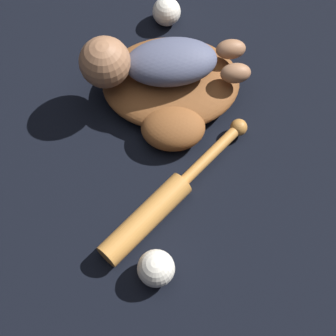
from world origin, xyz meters
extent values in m
plane|color=black|center=(0.00, 0.00, 0.00)|extent=(6.00, 6.00, 0.00)
ellipsoid|color=brown|center=(-0.02, -0.04, 0.04)|extent=(0.37, 0.33, 0.07)
ellipsoid|color=brown|center=(-0.05, 0.07, 0.04)|extent=(0.17, 0.15, 0.07)
ellipsoid|color=#4C516B|center=(-0.02, -0.04, 0.11)|extent=(0.23, 0.18, 0.08)
sphere|color=#936647|center=(0.12, 0.00, 0.13)|extent=(0.11, 0.11, 0.11)
ellipsoid|color=#936647|center=(-0.16, -0.06, 0.09)|extent=(0.08, 0.06, 0.04)
ellipsoid|color=#936647|center=(-0.14, -0.12, 0.09)|extent=(0.08, 0.06, 0.04)
cylinder|color=#C6843D|center=(-0.04, 0.29, 0.03)|extent=(0.16, 0.22, 0.05)
cylinder|color=#C6843D|center=(-0.14, 0.11, 0.03)|extent=(0.11, 0.17, 0.02)
sphere|color=#A97034|center=(-0.19, 0.03, 0.03)|extent=(0.04, 0.04, 0.04)
sphere|color=silver|center=(-0.09, 0.39, 0.04)|extent=(0.07, 0.07, 0.07)
sphere|color=silver|center=(0.04, -0.25, 0.04)|extent=(0.07, 0.07, 0.07)
camera|label=1|loc=(-0.18, 0.68, 1.10)|focal=60.00mm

